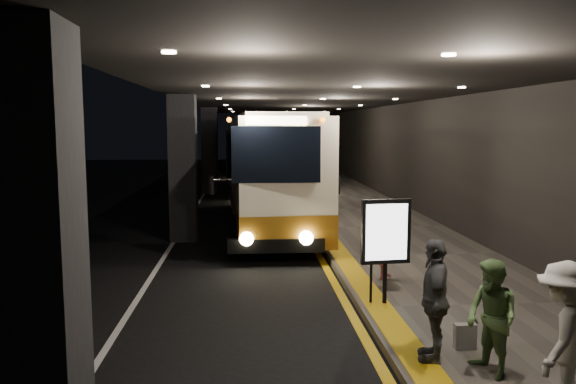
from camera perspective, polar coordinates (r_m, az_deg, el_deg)
name	(u,v)px	position (r m, az deg, el deg)	size (l,w,h in m)	color
ground	(230,273)	(13.55, -5.93, -8.17)	(90.00, 90.00, 0.00)	black
lane_line_white	(179,234)	(18.56, -11.02, -4.16)	(0.12, 50.00, 0.01)	silver
kerb_stripe_yellow	(306,232)	(18.52, 1.87, -4.06)	(0.18, 50.00, 0.01)	gold
sidewalk	(378,229)	(18.90, 9.14, -3.71)	(4.50, 50.00, 0.15)	#514C44
tactile_strip	(321,227)	(18.55, 3.41, -3.58)	(0.50, 50.00, 0.01)	gold
terminal_wall	(447,140)	(19.24, 15.87, 5.07)	(0.10, 50.00, 6.00)	black
support_columns	(183,168)	(17.25, -10.59, 2.38)	(0.80, 24.80, 4.40)	black
canopy	(311,90)	(18.24, 2.40, 10.27)	(9.00, 50.00, 0.40)	black
coach_main	(268,175)	(19.49, -2.07, 1.77)	(3.10, 12.03, 3.72)	beige
coach_second	(257,153)	(32.38, -3.14, 3.93)	(3.16, 12.57, 3.92)	beige
coach_third	(256,144)	(45.90, -3.26, 4.85)	(2.85, 12.92, 4.05)	beige
passenger_boarding	(386,239)	(12.53, 9.89, -4.75)	(0.62, 0.41, 1.71)	#B4545D
passenger_waiting_green	(492,318)	(8.12, 19.99, -11.95)	(0.77, 0.47, 1.58)	#50723F
passenger_waiting_white	(563,335)	(7.55, 26.18, -12.93)	(1.14, 0.53, 1.77)	beige
passenger_waiting_grey	(434,300)	(8.35, 14.66, -10.52)	(1.04, 0.53, 1.77)	#434448
bag_polka	(465,336)	(9.08, 17.54, -13.82)	(0.32, 0.14, 0.39)	black
info_sign	(386,233)	(10.60, 9.92, -4.17)	(0.94, 0.21, 1.99)	black
stanchion_post	(371,276)	(10.80, 8.43, -8.43)	(0.05, 0.05, 1.04)	black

